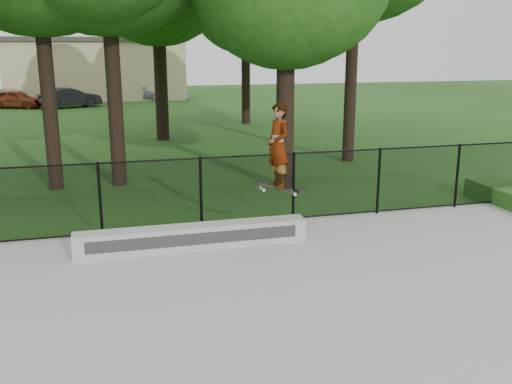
# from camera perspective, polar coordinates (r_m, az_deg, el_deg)

# --- Properties ---
(grind_ledge) EXTENTS (4.30, 0.40, 0.45)m
(grind_ledge) POSITION_cam_1_polar(r_m,az_deg,el_deg) (10.69, -6.31, -4.49)
(grind_ledge) COLOR #ABABA6
(grind_ledge) RESTS_ON concrete_slab
(car_a) EXTENTS (3.49, 2.47, 1.11)m
(car_a) POSITION_cam_1_polar(r_m,az_deg,el_deg) (38.27, -22.84, 8.56)
(car_a) COLOR maroon
(car_a) RESTS_ON ground
(car_b) EXTENTS (3.57, 2.44, 1.21)m
(car_b) POSITION_cam_1_polar(r_m,az_deg,el_deg) (37.51, -18.09, 8.96)
(car_b) COLOR black
(car_b) RESTS_ON ground
(car_c) EXTENTS (3.67, 2.39, 1.07)m
(car_c) POSITION_cam_1_polar(r_m,az_deg,el_deg) (41.60, -9.15, 9.85)
(car_c) COLOR #9199A4
(car_c) RESTS_ON ground
(skater_airborne) EXTENTS (0.80, 0.63, 1.75)m
(skater_airborne) POSITION_cam_1_polar(r_m,az_deg,el_deg) (10.34, 2.23, 4.46)
(skater_airborne) COLOR black
(skater_airborne) RESTS_ON ground
(chainlink_fence) EXTENTS (16.06, 0.06, 1.50)m
(chainlink_fence) POSITION_cam_1_polar(r_m,az_deg,el_deg) (11.73, -5.53, -0.06)
(chainlink_fence) COLOR black
(chainlink_fence) RESTS_ON concrete_slab
(distant_building) EXTENTS (12.40, 6.40, 4.30)m
(distant_building) POSITION_cam_1_polar(r_m,az_deg,el_deg) (43.33, -15.62, 11.85)
(distant_building) COLOR beige
(distant_building) RESTS_ON ground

